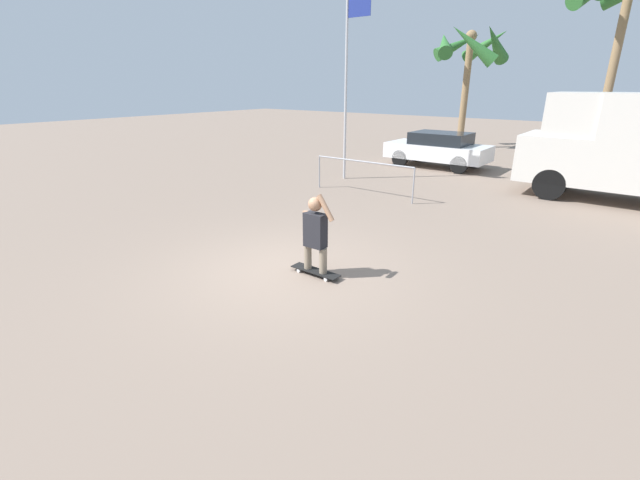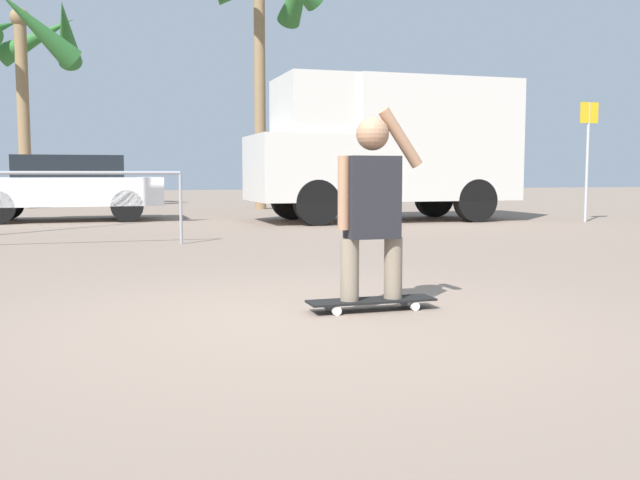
% 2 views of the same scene
% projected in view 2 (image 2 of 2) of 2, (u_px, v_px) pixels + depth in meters
% --- Properties ---
extents(ground_plane, '(80.00, 80.00, 0.00)m').
position_uv_depth(ground_plane, '(308.00, 320.00, 5.09)').
color(ground_plane, gray).
extents(skateboard, '(0.99, 0.25, 0.09)m').
position_uv_depth(skateboard, '(371.00, 301.00, 5.43)').
color(skateboard, black).
rests_on(skateboard, ground_plane).
extents(person_skateboarder, '(0.68, 0.25, 1.45)m').
position_uv_depth(person_skateboarder, '(372.00, 198.00, 5.35)').
color(person_skateboarder, gray).
rests_on(person_skateboarder, skateboard).
extents(camper_van, '(5.73, 2.26, 3.06)m').
position_uv_depth(camper_van, '(387.00, 144.00, 15.59)').
color(camper_van, black).
rests_on(camper_van, ground_plane).
extents(parked_car_white, '(4.11, 1.85, 1.43)m').
position_uv_depth(parked_car_white, '(66.00, 186.00, 15.63)').
color(parked_car_white, black).
rests_on(parked_car_white, ground_plane).
extents(palm_tree_center_background, '(3.89, 4.05, 6.16)m').
position_uv_depth(palm_tree_center_background, '(21.00, 38.00, 20.83)').
color(palm_tree_center_background, '#8E704C').
rests_on(palm_tree_center_background, ground_plane).
extents(street_sign, '(0.44, 0.06, 2.55)m').
position_uv_depth(street_sign, '(588.00, 146.00, 15.22)').
color(street_sign, '#B7B7BC').
rests_on(street_sign, ground_plane).
extents(plaza_railing_segment, '(3.48, 0.05, 1.08)m').
position_uv_depth(plaza_railing_segment, '(56.00, 185.00, 9.95)').
color(plaza_railing_segment, '#99999E').
rests_on(plaza_railing_segment, ground_plane).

